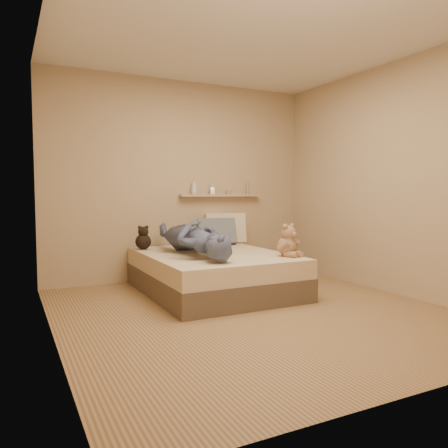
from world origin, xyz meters
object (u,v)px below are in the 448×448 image
bed (213,273)px  dark_plush (143,239)px  teddy_bear (288,243)px  game_console (219,247)px  pillow_grey (217,232)px  wall_shelf (221,195)px  person (194,237)px  pillow_cream (225,228)px

bed → dark_plush: 0.97m
dark_plush → teddy_bear: bearing=-45.1°
game_console → pillow_grey: 1.34m
game_console → dark_plush: 1.27m
pillow_grey → wall_shelf: wall_shelf is taller
teddy_bear → dark_plush: teddy_bear is taller
bed → person: size_ratio=1.19×
bed → pillow_cream: (0.57, 0.83, 0.43)m
game_console → person: size_ratio=0.10×
game_console → teddy_bear: (0.80, -0.06, 0.01)m
bed → pillow_grey: bearing=61.4°
pillow_grey → pillow_cream: bearing=35.5°
pillow_cream → wall_shelf: wall_shelf is taller
pillow_cream → teddy_bear: bearing=-88.1°
pillow_grey → teddy_bear: bearing=-79.3°
person → dark_plush: bearing=-56.3°
person → bed: bearing=-176.9°
pillow_cream → wall_shelf: 0.46m
pillow_cream → wall_shelf: size_ratio=0.46×
pillow_cream → person: (-0.81, -0.83, -0.01)m
pillow_grey → game_console: bearing=-114.5°
dark_plush → bed: bearing=-46.3°
teddy_bear → pillow_grey: 1.31m
bed → wall_shelf: 1.38m
bed → dark_plush: (-0.63, 0.65, 0.35)m
pillow_cream → pillow_grey: pillow_cream is taller
dark_plush → person: person is taller
pillow_cream → wall_shelf: bearing=106.1°
person → wall_shelf: 1.29m
person → wall_shelf: (0.78, 0.91, 0.46)m
dark_plush → pillow_grey: size_ratio=0.59×
bed → teddy_bear: (0.62, -0.59, 0.37)m
bed → person: bearing=-179.7°
bed → teddy_bear: bearing=-43.8°
pillow_grey → wall_shelf: (0.17, 0.22, 0.48)m
teddy_bear → pillow_cream: (-0.05, 1.42, 0.05)m
person → wall_shelf: bearing=-128.0°
pillow_cream → bed: bearing=-124.6°
wall_shelf → pillow_grey: bearing=-128.3°
teddy_bear → person: 1.04m
teddy_bear → wall_shelf: (-0.07, 1.50, 0.50)m
dark_plush → person: (0.39, -0.66, 0.06)m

